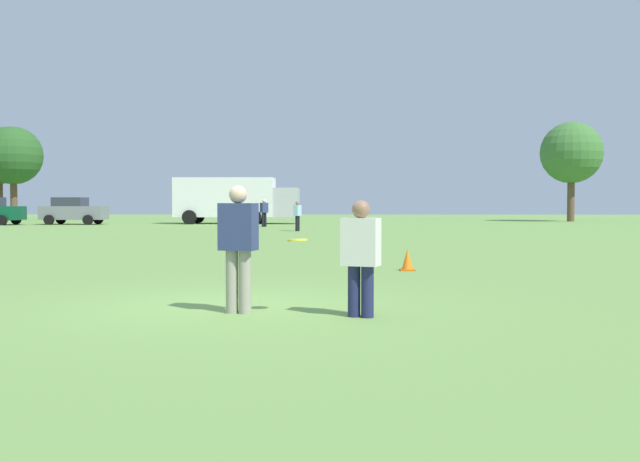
{
  "coord_description": "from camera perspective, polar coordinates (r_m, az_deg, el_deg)",
  "views": [
    {
      "loc": [
        1.55,
        -10.11,
        1.46
      ],
      "look_at": [
        1.26,
        0.08,
        1.06
      ],
      "focal_mm": 40.91,
      "sensor_mm": 36.0,
      "label": 1
    }
  ],
  "objects": [
    {
      "name": "bystander_sideline_watcher",
      "position": [
        44.34,
        -4.4,
        1.56
      ],
      "size": [
        0.51,
        0.52,
        1.68
      ],
      "color": "black",
      "rests_on": "ground"
    },
    {
      "name": "frisbee",
      "position": [
        9.56,
        -1.79,
        -0.71
      ],
      "size": [
        0.27,
        0.27,
        0.04
      ],
      "color": "yellow"
    },
    {
      "name": "ground_plane",
      "position": [
        10.33,
        -7.04,
        -5.91
      ],
      "size": [
        160.46,
        160.46,
        0.0
      ],
      "primitive_type": "plane",
      "color": "#6B9347"
    },
    {
      "name": "player_thrower",
      "position": [
        9.64,
        -6.41,
        -0.82
      ],
      "size": [
        0.53,
        0.38,
        1.69
      ],
      "color": "gray",
      "rests_on": "ground"
    },
    {
      "name": "traffic_cone",
      "position": [
        15.76,
        6.86,
        -2.27
      ],
      "size": [
        0.32,
        0.32,
        0.48
      ],
      "color": "#D8590C",
      "rests_on": "ground"
    },
    {
      "name": "tree_east_birch",
      "position": [
        60.01,
        19.08,
        5.79
      ],
      "size": [
        4.76,
        4.76,
        7.73
      ],
      "color": "brown",
      "rests_on": "ground"
    },
    {
      "name": "tree_center_elm",
      "position": [
        64.98,
        -22.88,
        5.44
      ],
      "size": [
        4.74,
        4.74,
        7.7
      ],
      "color": "brown",
      "rests_on": "ground"
    },
    {
      "name": "parked_car_center",
      "position": [
        51.73,
        -18.75,
        1.52
      ],
      "size": [
        4.22,
        2.25,
        1.82
      ],
      "color": "slate",
      "rests_on": "ground"
    },
    {
      "name": "player_defender",
      "position": [
        9.28,
        3.21,
        -1.68
      ],
      "size": [
        0.53,
        0.41,
        1.49
      ],
      "color": "#1E234C",
      "rests_on": "ground"
    },
    {
      "name": "box_truck",
      "position": [
        50.77,
        -6.74,
        2.54
      ],
      "size": [
        8.53,
        3.08,
        3.18
      ],
      "color": "white",
      "rests_on": "ground"
    },
    {
      "name": "bystander_far_jogger",
      "position": [
        37.44,
        -1.77,
        1.33
      ],
      "size": [
        0.4,
        0.49,
        1.55
      ],
      "color": "black",
      "rests_on": "ground"
    }
  ]
}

